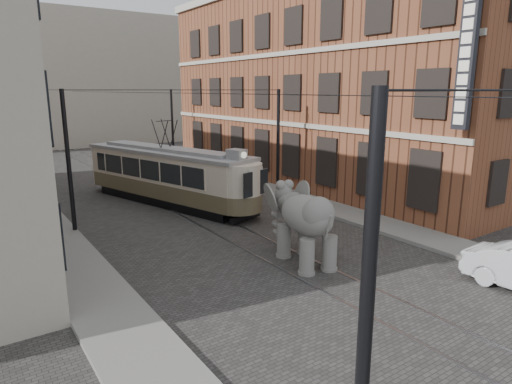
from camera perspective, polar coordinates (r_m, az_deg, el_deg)
ground at (r=17.25m, az=0.98°, el=-7.17°), size 120.00×120.00×0.00m
tram_rails at (r=17.25m, az=0.98°, el=-7.13°), size 1.54×80.00×0.02m
sidewalk_right at (r=21.10m, az=14.43°, el=-3.58°), size 2.00×60.00×0.15m
sidewalk_left at (r=14.74m, az=-20.57°, el=-11.37°), size 2.00×60.00×0.15m
brick_building at (r=30.14m, az=8.42°, el=12.97°), size 8.00×26.00×12.00m
distant_block at (r=54.04m, az=-25.01°, el=12.95°), size 28.00×10.00×14.00m
catenary at (r=20.60m, az=-7.54°, el=4.67°), size 11.00×30.20×6.00m
tram at (r=23.87m, az=-11.48°, el=3.75°), size 5.41×11.36×4.43m
elephant at (r=15.44m, az=6.49°, el=-4.42°), size 3.26×4.80×2.70m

